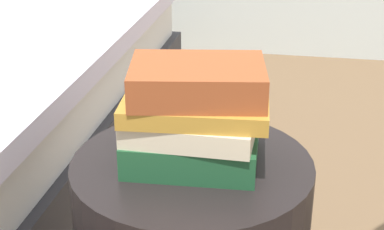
% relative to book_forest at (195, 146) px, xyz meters
% --- Properties ---
extents(book_forest, '(0.24, 0.19, 0.06)m').
position_rel_book_forest_xyz_m(book_forest, '(0.00, 0.00, 0.00)').
color(book_forest, '#1E512D').
rests_on(book_forest, side_table).
extents(book_cream, '(0.23, 0.18, 0.04)m').
position_rel_book_forest_xyz_m(book_cream, '(-0.01, -0.00, 0.05)').
color(book_cream, beige).
rests_on(book_cream, book_forest).
extents(book_ochre, '(0.26, 0.17, 0.03)m').
position_rel_book_forest_xyz_m(book_ochre, '(0.00, -0.01, 0.08)').
color(book_ochre, '#B7842D').
rests_on(book_ochre, book_cream).
extents(book_rust, '(0.25, 0.19, 0.06)m').
position_rel_book_forest_xyz_m(book_rust, '(0.01, -0.01, 0.13)').
color(book_rust, '#994723').
rests_on(book_rust, book_ochre).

